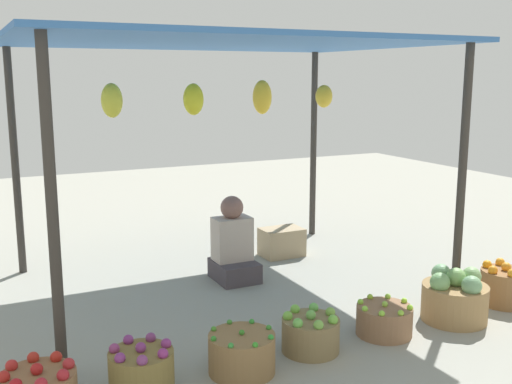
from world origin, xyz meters
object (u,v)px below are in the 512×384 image
vendor_person (233,248)px  basket_purple_onions (142,371)px  basket_limes (384,320)px  basket_green_chilies (242,353)px  basket_cabbages (455,298)px  basket_green_apples (311,334)px  basket_oranges (505,286)px  wooden_crate_near_vendor (282,242)px

vendor_person → basket_purple_onions: (-1.33, -1.63, -0.16)m
basket_limes → basket_green_chilies: bearing=-176.9°
basket_cabbages → basket_purple_onions: bearing=-179.9°
basket_purple_onions → basket_green_apples: 1.19m
basket_green_apples → basket_oranges: (1.89, 0.04, 0.03)m
basket_purple_onions → basket_green_apples: bearing=1.6°
vendor_person → basket_green_chilies: bearing=-112.4°
basket_green_chilies → basket_purple_onions: bearing=176.8°
basket_purple_onions → wooden_crate_near_vendor: bearing=45.0°
basket_oranges → wooden_crate_near_vendor: basket_oranges is taller
vendor_person → basket_limes: bearing=-73.2°
basket_green_chilies → wooden_crate_near_vendor: bearing=55.7°
basket_limes → vendor_person: bearing=106.8°
basket_green_chilies → wooden_crate_near_vendor: size_ratio=1.00×
vendor_person → basket_cabbages: 1.99m
basket_oranges → wooden_crate_near_vendor: size_ratio=0.92×
vendor_person → basket_oranges: bearing=-41.6°
basket_purple_onions → wooden_crate_near_vendor: (2.09, 2.09, 0.01)m
basket_purple_onions → wooden_crate_near_vendor: 2.95m
basket_cabbages → wooden_crate_near_vendor: basket_cabbages is taller
basket_limes → wooden_crate_near_vendor: size_ratio=0.95×
vendor_person → basket_oranges: (1.75, -1.55, -0.14)m
basket_limes → wooden_crate_near_vendor: 2.08m
vendor_person → basket_green_apples: (-0.14, -1.60, -0.17)m
basket_limes → basket_oranges: size_ratio=1.04×
basket_purple_onions → basket_green_chilies: basket_purple_onions is taller
basket_green_apples → basket_oranges: size_ratio=1.02×
basket_green_apples → basket_limes: (0.62, -0.01, -0.02)m
basket_green_apples → basket_cabbages: size_ratio=0.80×
basket_green_chilies → wooden_crate_near_vendor: (1.45, 2.12, 0.02)m
basket_green_apples → wooden_crate_near_vendor: 2.24m
basket_green_apples → wooden_crate_near_vendor: size_ratio=0.93×
basket_purple_onions → wooden_crate_near_vendor: basket_purple_onions is taller
basket_green_apples → vendor_person: bearing=85.0°
basket_limes → basket_green_apples: bearing=179.5°
basket_cabbages → basket_oranges: basket_cabbages is taller
basket_green_apples → basket_oranges: basket_oranges is taller
basket_purple_onions → basket_limes: size_ratio=0.96×
basket_purple_onions → basket_green_chilies: size_ratio=0.91×
basket_limes → basket_cabbages: bearing=-2.1°
basket_purple_onions → vendor_person: bearing=50.8°
basket_purple_onions → basket_green_chilies: 0.64m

